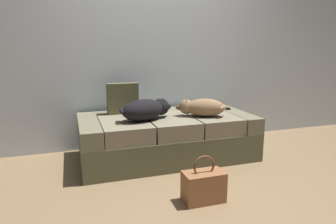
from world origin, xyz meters
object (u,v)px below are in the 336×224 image
dog_tan (202,107)px  couch (167,136)px  dog_dark (146,109)px  tv_remote (226,108)px  throw_pillow (123,98)px  handbag (204,186)px

dog_tan → couch: bearing=157.3°
dog_dark → dog_tan: size_ratio=1.13×
dog_dark → tv_remote: 1.09m
tv_remote → throw_pillow: (-1.22, 0.14, 0.16)m
dog_dark → tv_remote: dog_dark is taller
dog_tan → handbag: 1.06m
dog_dark → throw_pillow: 0.43m
dog_tan → tv_remote: dog_tan is taller
couch → throw_pillow: 0.65m
couch → throw_pillow: throw_pillow is taller
couch → dog_tan: dog_tan is taller
dog_dark → tv_remote: (1.05, 0.25, -0.10)m
couch → throw_pillow: (-0.43, 0.27, 0.41)m
throw_pillow → handbag: size_ratio=0.90×
dog_tan → handbag: bearing=-113.3°
couch → dog_dark: (-0.26, -0.12, 0.34)m
throw_pillow → dog_tan: bearing=-28.0°
couch → dog_tan: size_ratio=3.40×
couch → dog_dark: 0.45m
throw_pillow → handbag: (0.39, -1.30, -0.51)m
dog_dark → dog_tan: bearing=-2.1°
couch → tv_remote: (0.80, 0.13, 0.25)m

